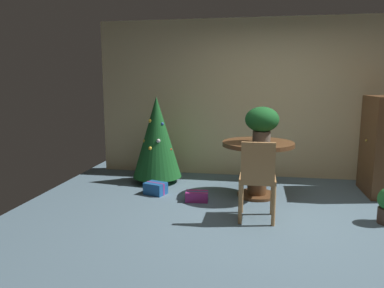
{
  "coord_description": "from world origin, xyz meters",
  "views": [
    {
      "loc": [
        -0.31,
        -4.05,
        1.59
      ],
      "look_at": [
        -1.1,
        0.4,
        0.82
      ],
      "focal_mm": 34.5,
      "sensor_mm": 36.0,
      "label": 1
    }
  ],
  "objects_px": {
    "round_dining_table": "(258,160)",
    "holiday_tree": "(157,137)",
    "gift_box_blue": "(156,188)",
    "wooden_cabinet": "(383,146)",
    "wooden_chair_near": "(258,176)",
    "flower_vase": "(262,121)",
    "gift_box_purple": "(197,196)"
  },
  "relations": [
    {
      "from": "round_dining_table",
      "to": "gift_box_blue",
      "type": "distance_m",
      "value": 1.49
    },
    {
      "from": "holiday_tree",
      "to": "gift_box_purple",
      "type": "distance_m",
      "value": 1.33
    },
    {
      "from": "gift_box_blue",
      "to": "wooden_cabinet",
      "type": "relative_size",
      "value": 0.25
    },
    {
      "from": "flower_vase",
      "to": "holiday_tree",
      "type": "height_order",
      "value": "holiday_tree"
    },
    {
      "from": "gift_box_blue",
      "to": "gift_box_purple",
      "type": "distance_m",
      "value": 0.66
    },
    {
      "from": "wooden_chair_near",
      "to": "wooden_cabinet",
      "type": "bearing_deg",
      "value": 38.56
    },
    {
      "from": "flower_vase",
      "to": "round_dining_table",
      "type": "bearing_deg",
      "value": 122.69
    },
    {
      "from": "round_dining_table",
      "to": "gift_box_blue",
      "type": "xyz_separation_m",
      "value": [
        -1.42,
        -0.14,
        -0.43
      ]
    },
    {
      "from": "wooden_chair_near",
      "to": "wooden_cabinet",
      "type": "relative_size",
      "value": 0.68
    },
    {
      "from": "gift_box_blue",
      "to": "round_dining_table",
      "type": "bearing_deg",
      "value": 5.82
    },
    {
      "from": "wooden_chair_near",
      "to": "gift_box_purple",
      "type": "relative_size",
      "value": 3.0
    },
    {
      "from": "round_dining_table",
      "to": "holiday_tree",
      "type": "relative_size",
      "value": 0.72
    },
    {
      "from": "flower_vase",
      "to": "wooden_chair_near",
      "type": "relative_size",
      "value": 0.52
    },
    {
      "from": "round_dining_table",
      "to": "gift_box_blue",
      "type": "bearing_deg",
      "value": -174.18
    },
    {
      "from": "round_dining_table",
      "to": "wooden_chair_near",
      "type": "distance_m",
      "value": 0.94
    },
    {
      "from": "holiday_tree",
      "to": "wooden_cabinet",
      "type": "xyz_separation_m",
      "value": [
        3.3,
        -0.06,
        -0.03
      ]
    },
    {
      "from": "round_dining_table",
      "to": "wooden_chair_near",
      "type": "relative_size",
      "value": 1.04
    },
    {
      "from": "wooden_chair_near",
      "to": "gift_box_purple",
      "type": "height_order",
      "value": "wooden_chair_near"
    },
    {
      "from": "round_dining_table",
      "to": "gift_box_purple",
      "type": "distance_m",
      "value": 0.98
    },
    {
      "from": "wooden_cabinet",
      "to": "holiday_tree",
      "type": "bearing_deg",
      "value": 178.9
    },
    {
      "from": "flower_vase",
      "to": "gift_box_blue",
      "type": "xyz_separation_m",
      "value": [
        -1.46,
        -0.08,
        -0.98
      ]
    },
    {
      "from": "round_dining_table",
      "to": "holiday_tree",
      "type": "distance_m",
      "value": 1.66
    },
    {
      "from": "holiday_tree",
      "to": "gift_box_purple",
      "type": "height_order",
      "value": "holiday_tree"
    },
    {
      "from": "wooden_chair_near",
      "to": "holiday_tree",
      "type": "xyz_separation_m",
      "value": [
        -1.57,
        1.45,
        0.19
      ]
    },
    {
      "from": "gift_box_purple",
      "to": "wooden_cabinet",
      "type": "distance_m",
      "value": 2.72
    },
    {
      "from": "flower_vase",
      "to": "gift_box_purple",
      "type": "relative_size",
      "value": 1.55
    },
    {
      "from": "wooden_chair_near",
      "to": "holiday_tree",
      "type": "distance_m",
      "value": 2.14
    },
    {
      "from": "holiday_tree",
      "to": "wooden_cabinet",
      "type": "relative_size",
      "value": 0.98
    },
    {
      "from": "gift_box_blue",
      "to": "wooden_cabinet",
      "type": "bearing_deg",
      "value": 10.49
    },
    {
      "from": "holiday_tree",
      "to": "gift_box_purple",
      "type": "relative_size",
      "value": 4.35
    },
    {
      "from": "flower_vase",
      "to": "holiday_tree",
      "type": "relative_size",
      "value": 0.36
    },
    {
      "from": "wooden_chair_near",
      "to": "gift_box_blue",
      "type": "distance_m",
      "value": 1.69
    }
  ]
}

